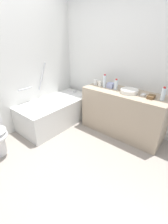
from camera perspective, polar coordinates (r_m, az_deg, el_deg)
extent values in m
plane|color=#9E9389|center=(2.60, -7.60, -16.51)|extent=(4.11, 4.11, 0.00)
cube|color=silver|center=(3.12, -27.05, 13.76)|extent=(3.51, 0.10, 2.44)
cube|color=silver|center=(3.23, 12.90, 16.28)|extent=(0.10, 3.02, 2.44)
cube|color=silver|center=(3.42, -10.07, 0.09)|extent=(1.58, 0.76, 0.52)
cube|color=white|center=(3.33, -10.37, 3.49)|extent=(1.29, 0.55, 0.09)
cylinder|color=silver|center=(3.70, -3.23, 7.57)|extent=(0.09, 0.03, 0.03)
cylinder|color=silver|center=(3.44, -15.03, 12.42)|extent=(0.25, 0.03, 0.54)
cylinder|color=silver|center=(3.26, -20.72, 7.89)|extent=(0.28, 0.03, 0.03)
cube|color=tan|center=(3.06, 13.86, -0.31)|extent=(0.57, 1.52, 0.85)
cylinder|color=white|center=(2.85, 16.18, 7.34)|extent=(0.30, 0.30, 0.06)
cylinder|color=#BABABF|center=(3.02, 17.72, 8.09)|extent=(0.02, 0.02, 0.05)
cylinder|color=#BABABF|center=(2.97, 17.40, 8.34)|extent=(0.10, 0.02, 0.02)
cylinder|color=#BABABF|center=(3.00, 18.75, 7.68)|extent=(0.03, 0.03, 0.04)
cylinder|color=#BABABF|center=(3.04, 16.66, 8.22)|extent=(0.03, 0.03, 0.04)
cylinder|color=silver|center=(3.04, 7.48, 10.99)|extent=(0.06, 0.06, 0.23)
cylinder|color=red|center=(3.01, 7.62, 13.28)|extent=(0.03, 0.03, 0.02)
cylinder|color=silver|center=(2.69, 26.89, 5.78)|extent=(0.07, 0.07, 0.19)
cylinder|color=red|center=(2.66, 27.36, 7.91)|extent=(0.04, 0.04, 0.02)
cylinder|color=silver|center=(2.95, 11.56, 9.70)|extent=(0.07, 0.07, 0.18)
cylinder|color=red|center=(2.93, 11.74, 11.55)|extent=(0.04, 0.04, 0.02)
cylinder|color=white|center=(3.11, 5.81, 10.25)|extent=(0.06, 0.06, 0.10)
cylinder|color=white|center=(3.16, 6.95, 10.36)|extent=(0.06, 0.06, 0.09)
cylinder|color=white|center=(3.21, 4.22, 10.78)|extent=(0.08, 0.08, 0.10)
cube|color=brown|center=(2.71, 23.27, 5.10)|extent=(0.14, 0.10, 0.05)
cube|color=white|center=(2.81, 20.86, 5.91)|extent=(0.09, 0.06, 0.02)
cube|color=#A2ABD7|center=(3.06, 9.71, 9.59)|extent=(0.12, 0.12, 0.09)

